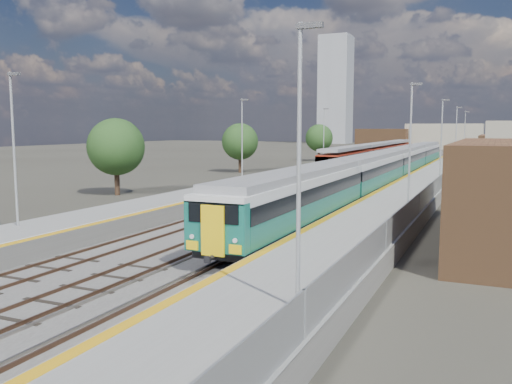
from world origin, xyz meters
The scene contains 11 objects.
ground centered at (0.00, 50.00, 0.00)m, with size 320.00×320.00×0.00m, color #47443A.
ballast_bed centered at (-2.25, 52.50, 0.03)m, with size 10.50×155.00×0.06m, color #565451.
tracks centered at (-1.65, 54.18, 0.11)m, with size 8.96×160.00×0.17m.
platform_right centered at (5.28, 52.49, 0.54)m, with size 4.70×155.00×8.52m.
platform_left centered at (-9.05, 52.49, 0.52)m, with size 4.30×155.00×8.52m.
buildings centered at (-18.12, 138.60, 10.70)m, with size 72.00×185.50×40.00m.
green_train centered at (1.50, 44.48, 2.10)m, with size 2.71×75.56×2.98m.
red_train centered at (-5.50, 73.12, 2.02)m, with size 2.70×54.88×3.41m.
tree_a centered at (-18.82, 26.67, 4.22)m, with size 4.94×4.94×6.70m.
tree_b centered at (-19.42, 52.84, 4.07)m, with size 4.77×4.77×6.46m.
tree_c centered at (-17.32, 80.86, 4.10)m, with size 4.80×4.80×6.51m.
Camera 1 is at (11.30, -11.39, 5.85)m, focal length 38.00 mm.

